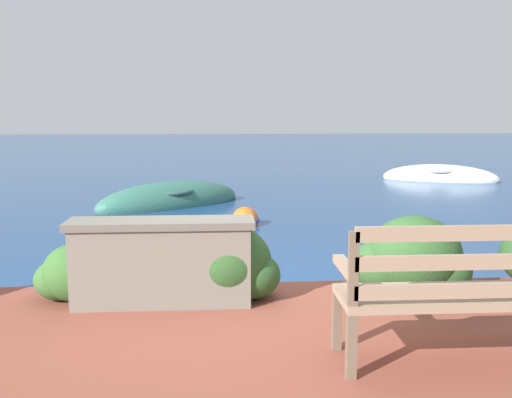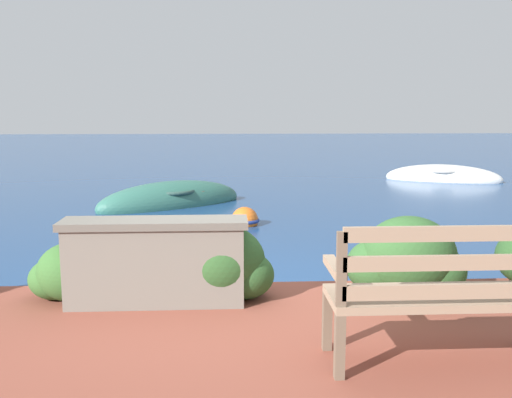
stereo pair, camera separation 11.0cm
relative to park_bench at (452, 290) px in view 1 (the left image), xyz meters
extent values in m
plane|color=navy|center=(-1.33, 1.80, -0.70)|extent=(80.00, 80.00, 0.00)
cube|color=brown|center=(-0.66, 0.26, -0.28)|extent=(0.06, 0.06, 0.40)
cube|color=brown|center=(-0.66, -0.16, -0.28)|extent=(0.06, 0.06, 0.40)
cube|color=gray|center=(0.00, 0.05, -0.06)|extent=(1.39, 0.48, 0.05)
cube|color=gray|center=(0.00, -0.16, 0.05)|extent=(1.32, 0.04, 0.09)
cube|color=gray|center=(0.00, -0.16, 0.22)|extent=(1.32, 0.04, 0.09)
cube|color=gray|center=(0.00, -0.16, 0.40)|extent=(1.32, 0.04, 0.09)
cube|color=brown|center=(-0.66, -0.16, 0.19)|extent=(0.06, 0.04, 0.45)
cube|color=gray|center=(-0.66, 0.05, 0.15)|extent=(0.07, 0.43, 0.05)
cube|color=slate|center=(-1.92, 1.26, -0.16)|extent=(1.44, 0.35, 0.65)
cube|color=#635F56|center=(-1.92, 1.26, 0.20)|extent=(1.52, 0.39, 0.06)
ellipsoid|color=#38662D|center=(-2.63, 1.38, -0.23)|extent=(0.59, 0.53, 0.50)
ellipsoid|color=#38662D|center=(-2.79, 1.42, -0.31)|extent=(0.44, 0.40, 0.35)
ellipsoid|color=#38662D|center=(-2.48, 1.35, -0.32)|extent=(0.41, 0.37, 0.32)
ellipsoid|color=#2D5628|center=(-1.37, 1.39, -0.17)|extent=(0.75, 0.67, 0.63)
ellipsoid|color=#2D5628|center=(-1.58, 1.44, -0.26)|extent=(0.56, 0.50, 0.45)
ellipsoid|color=#2D5628|center=(-1.19, 1.35, -0.28)|extent=(0.52, 0.47, 0.41)
ellipsoid|color=#2D5628|center=(0.24, 1.37, -0.14)|extent=(0.82, 0.74, 0.69)
ellipsoid|color=#2D5628|center=(0.02, 1.43, -0.24)|extent=(0.61, 0.55, 0.49)
ellipsoid|color=#2D5628|center=(0.44, 1.33, -0.26)|extent=(0.57, 0.51, 0.45)
ellipsoid|color=#336B5B|center=(-2.38, 7.56, -0.64)|extent=(3.04, 2.51, 0.82)
torus|color=#304F46|center=(-2.38, 7.56, -0.41)|extent=(1.34, 1.34, 0.07)
cube|color=#846647|center=(-2.01, 7.82, -0.44)|extent=(0.53, 0.69, 0.04)
cube|color=#846647|center=(-2.70, 7.34, -0.44)|extent=(0.53, 0.69, 0.04)
ellipsoid|color=silver|center=(4.33, 11.14, -0.65)|extent=(3.05, 2.00, 0.74)
torus|color=gray|center=(4.33, 11.14, -0.45)|extent=(1.24, 1.24, 0.07)
cube|color=#846647|center=(3.93, 11.31, -0.48)|extent=(0.40, 0.73, 0.04)
cube|color=#846647|center=(4.67, 10.99, -0.48)|extent=(0.40, 0.73, 0.04)
sphere|color=orange|center=(-1.03, 5.59, -0.63)|extent=(0.43, 0.43, 0.43)
torus|color=navy|center=(-1.03, 5.59, -0.63)|extent=(0.48, 0.48, 0.05)
camera|label=1|loc=(-1.44, -3.33, 1.11)|focal=40.00mm
camera|label=2|loc=(-1.33, -3.34, 1.11)|focal=40.00mm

